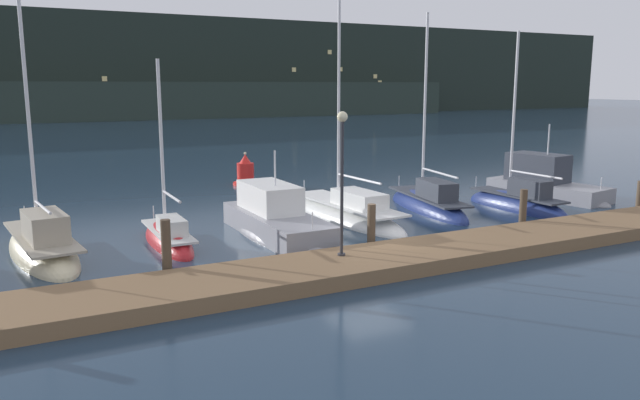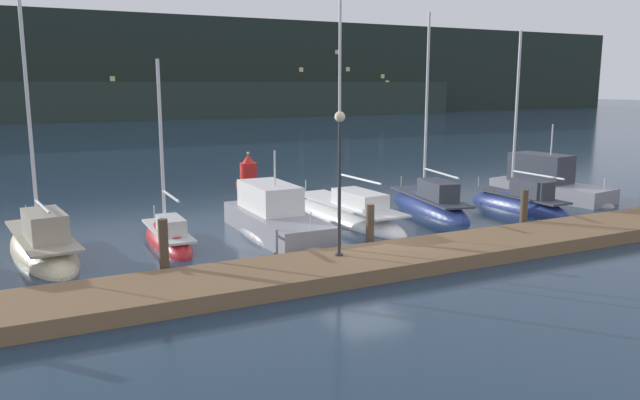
{
  "view_description": "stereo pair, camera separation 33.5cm",
  "coord_description": "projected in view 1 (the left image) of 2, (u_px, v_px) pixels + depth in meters",
  "views": [
    {
      "loc": [
        -10.9,
        -17.47,
        5.6
      ],
      "look_at": [
        0.0,
        3.58,
        1.2
      ],
      "focal_mm": 35.0,
      "sensor_mm": 36.0,
      "label": 1
    },
    {
      "loc": [
        -10.6,
        -17.63,
        5.6
      ],
      "look_at": [
        0.0,
        3.58,
        1.2
      ],
      "focal_mm": 35.0,
      "sensor_mm": 36.0,
      "label": 2
    }
  ],
  "objects": [
    {
      "name": "sailboat_berth_6",
      "position": [
        428.0,
        207.0,
        28.21
      ],
      "size": [
        2.85,
        7.07,
        9.48
      ],
      "color": "navy",
      "rests_on": "ground"
    },
    {
      "name": "motorboat_berth_4",
      "position": [
        276.0,
        227.0,
        23.46
      ],
      "size": [
        2.27,
        7.04,
        3.86
      ],
      "color": "gray",
      "rests_on": "ground"
    },
    {
      "name": "sailboat_berth_5",
      "position": [
        347.0,
        216.0,
        26.21
      ],
      "size": [
        2.32,
        8.15,
        11.36
      ],
      "color": "white",
      "rests_on": "ground"
    },
    {
      "name": "ground_plane",
      "position": [
        368.0,
        252.0,
        21.2
      ],
      "size": [
        400.0,
        400.0,
        0.0
      ],
      "primitive_type": "plane",
      "color": "#1E3347"
    },
    {
      "name": "hillside_backdrop",
      "position": [
        61.0,
        70.0,
        104.59
      ],
      "size": [
        240.0,
        23.0,
        17.32
      ],
      "color": "#1E2823",
      "rests_on": "ground"
    },
    {
      "name": "motorboat_berth_8",
      "position": [
        545.0,
        188.0,
        31.42
      ],
      "size": [
        3.4,
        6.88,
        4.13
      ],
      "color": "gray",
      "rests_on": "ground"
    },
    {
      "name": "sailboat_berth_7",
      "position": [
        517.0,
        207.0,
        28.28
      ],
      "size": [
        1.47,
        5.92,
        8.72
      ],
      "color": "navy",
      "rests_on": "ground"
    },
    {
      "name": "sailboat_berth_3",
      "position": [
        169.0,
        241.0,
        22.16
      ],
      "size": [
        1.31,
        5.1,
        7.15
      ],
      "color": "red",
      "rests_on": "ground"
    },
    {
      "name": "mooring_pile_2",
      "position": [
        371.0,
        229.0,
        20.91
      ],
      "size": [
        0.28,
        0.28,
        1.68
      ],
      "primitive_type": "cylinder",
      "color": "#4C3D2D",
      "rests_on": "ground"
    },
    {
      "name": "channel_buoy",
      "position": [
        246.0,
        173.0,
        35.2
      ],
      "size": [
        1.44,
        1.44,
        1.87
      ],
      "color": "red",
      "rests_on": "ground"
    },
    {
      "name": "mooring_pile_1",
      "position": [
        167.0,
        251.0,
        17.78
      ],
      "size": [
        0.28,
        0.28,
        1.84
      ],
      "primitive_type": "cylinder",
      "color": "#4C3D2D",
      "rests_on": "ground"
    },
    {
      "name": "dock",
      "position": [
        399.0,
        258.0,
        19.58
      ],
      "size": [
        36.67,
        2.8,
        0.45
      ],
      "primitive_type": "cube",
      "color": "brown",
      "rests_on": "ground"
    },
    {
      "name": "sailboat_berth_2",
      "position": [
        43.0,
        252.0,
        20.62
      ],
      "size": [
        2.61,
        7.03,
        10.18
      ],
      "color": "beige",
      "rests_on": "ground"
    },
    {
      "name": "dock_lamppost",
      "position": [
        342.0,
        161.0,
        18.56
      ],
      "size": [
        0.32,
        0.32,
        4.38
      ],
      "color": "#2D2D33",
      "rests_on": "dock"
    },
    {
      "name": "mooring_pile_4",
      "position": [
        640.0,
        198.0,
        27.14
      ],
      "size": [
        0.28,
        0.28,
        1.48
      ],
      "primitive_type": "cylinder",
      "color": "#4C3D2D",
      "rests_on": "ground"
    },
    {
      "name": "mooring_pile_3",
      "position": [
        523.0,
        210.0,
        24.02
      ],
      "size": [
        0.28,
        0.28,
        1.64
      ],
      "primitive_type": "cylinder",
      "color": "#4C3D2D",
      "rests_on": "ground"
    }
  ]
}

